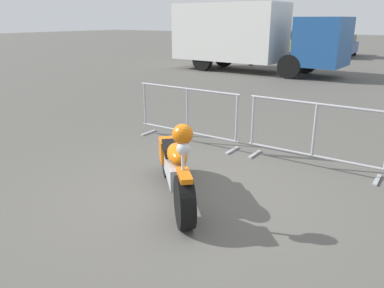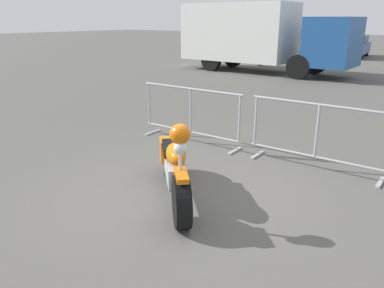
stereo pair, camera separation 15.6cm
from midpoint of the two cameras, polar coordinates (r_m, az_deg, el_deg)
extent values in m
plane|color=#54514C|center=(5.18, 0.95, -7.83)|extent=(120.00, 120.00, 0.00)
cylinder|color=black|center=(4.33, -0.56, -8.80)|extent=(0.56, 0.58, 0.62)
cylinder|color=black|center=(5.71, -2.60, -1.88)|extent=(0.56, 0.58, 0.62)
cube|color=silver|center=(4.97, -1.74, -3.83)|extent=(0.73, 0.76, 0.27)
ellipsoid|color=orange|center=(4.71, -1.53, -1.56)|extent=(0.56, 0.57, 0.25)
cube|color=black|center=(5.05, -1.99, -0.63)|extent=(0.55, 0.56, 0.12)
cube|color=orange|center=(5.41, -2.37, -0.85)|extent=(0.47, 0.47, 0.31)
cube|color=orange|center=(4.19, -0.58, -4.77)|extent=(0.37, 0.38, 0.06)
cylinder|color=silver|center=(4.23, -0.76, -2.61)|extent=(0.06, 0.06, 0.44)
sphere|color=silver|center=(4.13, -0.68, -0.64)|extent=(0.16, 0.16, 0.16)
sphere|color=orange|center=(4.13, -0.78, 1.50)|extent=(0.23, 0.23, 0.23)
cylinder|color=#9EA0A5|center=(7.12, 0.42, 8.41)|extent=(2.24, 0.08, 0.04)
cylinder|color=#9EA0A5|center=(7.32, 0.41, 1.85)|extent=(2.24, 0.08, 0.04)
cylinder|color=#9EA0A5|center=(7.86, -5.97, 6.12)|extent=(0.04, 0.04, 0.85)
cylinder|color=#9EA0A5|center=(7.21, 0.41, 5.09)|extent=(0.04, 0.04, 0.85)
cylinder|color=#9EA0A5|center=(6.66, 7.92, 3.78)|extent=(0.04, 0.04, 0.85)
cube|color=#9EA0A5|center=(7.97, -5.45, 1.77)|extent=(0.07, 0.44, 0.03)
cube|color=#9EA0A5|center=(6.87, 7.19, -1.05)|extent=(0.07, 0.44, 0.03)
cylinder|color=#9EA0A5|center=(6.11, 19.64, 5.64)|extent=(2.24, 0.08, 0.04)
cylinder|color=#9EA0A5|center=(6.34, 18.82, -1.85)|extent=(2.24, 0.08, 0.04)
cylinder|color=#9EA0A5|center=(6.58, 10.35, 3.46)|extent=(0.04, 0.04, 0.85)
cylinder|color=#9EA0A5|center=(6.21, 19.22, 1.83)|extent=(0.04, 0.04, 0.85)
cube|color=#9EA0A5|center=(6.73, 10.59, -1.65)|extent=(0.07, 0.44, 0.03)
cube|color=#9EA0A5|center=(6.22, 27.41, -5.22)|extent=(0.07, 0.44, 0.03)
cube|color=silver|center=(18.06, 7.40, 16.57)|extent=(5.09, 2.51, 2.50)
cube|color=#1E4C8C|center=(16.34, 20.91, 14.31)|extent=(1.89, 2.26, 1.90)
cylinder|color=black|center=(17.62, 18.57, 11.66)|extent=(0.97, 0.32, 0.96)
cylinder|color=black|center=(15.81, 16.19, 11.20)|extent=(0.97, 0.32, 0.96)
cylinder|color=black|center=(19.40, 6.50, 13.03)|extent=(0.97, 0.32, 0.96)
cylinder|color=black|center=(17.78, 3.20, 12.62)|extent=(0.97, 0.32, 0.96)
cube|color=#B21E19|center=(29.14, 6.43, 14.99)|extent=(1.90, 4.07, 0.65)
cube|color=#1E232B|center=(28.99, 6.35, 16.07)|extent=(1.63, 2.13, 0.46)
cylinder|color=black|center=(30.59, 6.24, 14.66)|extent=(0.24, 0.60, 0.59)
cylinder|color=black|center=(30.05, 8.67, 14.50)|extent=(0.24, 0.60, 0.59)
cylinder|color=black|center=(28.31, 4.02, 14.42)|extent=(0.24, 0.60, 0.59)
cylinder|color=black|center=(27.73, 6.60, 14.26)|extent=(0.24, 0.60, 0.59)
cube|color=#B7BABF|center=(28.54, 12.27, 14.76)|extent=(2.11, 4.54, 0.72)
cube|color=#1E232B|center=(28.36, 12.25, 15.99)|extent=(1.81, 2.37, 0.51)
cylinder|color=black|center=(30.13, 11.74, 14.40)|extent=(0.27, 0.67, 0.66)
cylinder|color=black|center=(29.67, 14.57, 14.15)|extent=(0.27, 0.67, 0.66)
cylinder|color=black|center=(27.49, 9.70, 14.16)|extent=(0.27, 0.67, 0.66)
cylinder|color=black|center=(26.98, 12.78, 13.89)|extent=(0.27, 0.67, 0.66)
cube|color=yellow|center=(27.62, 17.87, 14.22)|extent=(2.15, 4.61, 0.73)
cube|color=#1E232B|center=(27.43, 17.92, 15.51)|extent=(1.84, 2.41, 0.52)
cylinder|color=black|center=(29.21, 17.00, 13.89)|extent=(0.28, 0.68, 0.67)
cylinder|color=black|center=(28.87, 20.02, 13.55)|extent=(0.28, 0.68, 0.67)
cylinder|color=black|center=(26.44, 15.39, 13.62)|extent=(0.28, 0.68, 0.67)
cylinder|color=black|center=(26.07, 18.71, 13.26)|extent=(0.28, 0.68, 0.67)
cube|color=#284799|center=(26.41, 23.47, 13.29)|extent=(1.91, 4.10, 0.65)
cube|color=#1E232B|center=(26.24, 23.59, 14.48)|extent=(1.64, 2.15, 0.46)
cylinder|color=black|center=(27.79, 22.37, 13.05)|extent=(0.25, 0.61, 0.59)
cylinder|color=black|center=(27.61, 25.22, 12.67)|extent=(0.25, 0.61, 0.59)
cylinder|color=black|center=(25.27, 21.41, 12.75)|extent=(0.25, 0.61, 0.59)
cylinder|color=black|center=(25.08, 24.53, 12.33)|extent=(0.25, 0.61, 0.59)
cylinder|color=#262838|center=(20.13, 10.62, 12.87)|extent=(0.28, 0.28, 0.85)
cylinder|color=beige|center=(20.07, 10.74, 14.96)|extent=(0.40, 0.40, 0.62)
sphere|color=tan|center=(20.05, 10.82, 16.15)|extent=(0.22, 0.22, 0.22)
camera|label=1|loc=(0.08, -89.14, 0.29)|focal=35.00mm
camera|label=2|loc=(0.08, 90.86, -0.29)|focal=35.00mm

